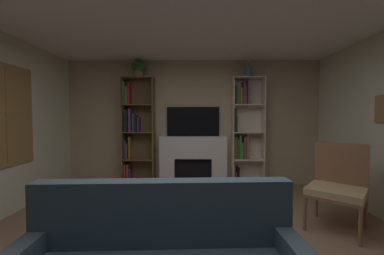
# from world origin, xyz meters

# --- Properties ---
(wall_back_accent) EXTENTS (5.41, 0.06, 2.62)m
(wall_back_accent) POSITION_xyz_m (0.00, 2.76, 1.31)
(wall_back_accent) COLOR tan
(wall_back_accent) RESTS_ON ground_plane
(fireplace) EXTENTS (1.50, 0.49, 1.03)m
(fireplace) POSITION_xyz_m (0.00, 2.63, 0.53)
(fireplace) COLOR white
(fireplace) RESTS_ON ground_plane
(tv) EXTENTS (1.09, 0.06, 0.61)m
(tv) POSITION_xyz_m (0.00, 2.70, 1.34)
(tv) COLOR black
(tv) RESTS_ON fireplace
(bookshelf_left) EXTENTS (0.64, 0.33, 2.24)m
(bookshelf_left) POSITION_xyz_m (-1.21, 2.61, 1.12)
(bookshelf_left) COLOR brown
(bookshelf_left) RESTS_ON ground_plane
(bookshelf_right) EXTENTS (0.64, 0.32, 2.24)m
(bookshelf_right) POSITION_xyz_m (1.05, 2.61, 1.15)
(bookshelf_right) COLOR beige
(bookshelf_right) RESTS_ON ground_plane
(potted_plant) EXTENTS (0.26, 0.26, 0.36)m
(potted_plant) POSITION_xyz_m (-1.12, 2.58, 2.43)
(potted_plant) COLOR #A67B46
(potted_plant) RESTS_ON bookshelf_left
(vase_with_flowers) EXTENTS (0.16, 0.16, 0.36)m
(vase_with_flowers) POSITION_xyz_m (1.12, 2.58, 2.35)
(vase_with_flowers) COLOR teal
(vase_with_flowers) RESTS_ON bookshelf_right
(armchair) EXTENTS (0.87, 0.86, 1.08)m
(armchair) POSITION_xyz_m (1.89, 0.74, 0.56)
(armchair) COLOR brown
(armchair) RESTS_ON ground_plane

